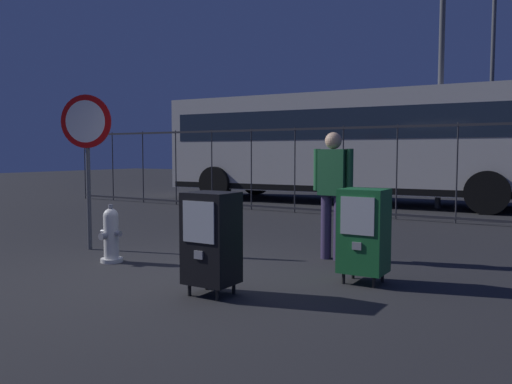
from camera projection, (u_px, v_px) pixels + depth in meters
ground_plane at (178, 277)px, 5.91m from camera, size 60.00×60.00×0.00m
fire_hydrant at (111, 235)px, 6.69m from camera, size 0.33×0.32×0.75m
newspaper_box_primary at (211, 238)px, 5.12m from camera, size 0.48×0.42×1.02m
newspaper_box_secondary at (364, 231)px, 5.59m from camera, size 0.48×0.42×1.02m
stop_sign at (87, 139)px, 7.46m from camera, size 0.71×0.31×2.23m
pedestrian at (333, 188)px, 6.82m from camera, size 0.55×0.22×1.67m
fence_barrier at (369, 171)px, 11.26m from camera, size 18.03×0.04×2.00m
bus_near at (350, 142)px, 14.60m from camera, size 10.61×3.20×3.00m
street_light_near_left at (442, 49)px, 12.98m from camera, size 0.32×0.32×6.84m
street_light_near_right at (493, 57)px, 17.79m from camera, size 0.32×0.32×8.16m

